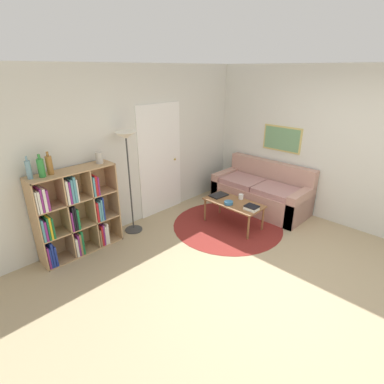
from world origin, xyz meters
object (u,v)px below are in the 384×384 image
(bottle_middle, at_px, (41,168))
(couch, at_px, (262,193))
(coffee_table, at_px, (234,204))
(cup, at_px, (241,197))
(vase_on_shelf, at_px, (99,158))
(bottle_left, at_px, (29,170))
(bottle_right, at_px, (49,165))
(bookshelf, at_px, (74,214))
(floor_lamp, at_px, (127,150))
(bowl, at_px, (229,203))
(laptop, at_px, (219,195))

(bottle_middle, bearing_deg, couch, -17.04)
(coffee_table, relative_size, cup, 11.67)
(couch, xyz_separation_m, vase_on_shelf, (-2.71, 1.09, 1.04))
(bottle_left, distance_m, bottle_right, 0.25)
(bookshelf, height_order, bottle_right, bottle_right)
(cup, xyz_separation_m, bottle_left, (-2.87, 1.17, 0.90))
(floor_lamp, xyz_separation_m, vase_on_shelf, (-0.44, 0.05, -0.05))
(coffee_table, distance_m, cup, 0.21)
(cup, height_order, vase_on_shelf, vase_on_shelf)
(coffee_table, bearing_deg, vase_on_shelf, 146.94)
(floor_lamp, xyz_separation_m, cup, (1.49, -1.09, -0.91))
(couch, bearing_deg, bookshelf, 161.16)
(cup, bearing_deg, coffee_table, 176.83)
(bottle_right, bearing_deg, bottle_middle, -164.93)
(coffee_table, distance_m, bottle_middle, 2.96)
(couch, relative_size, bottle_right, 5.95)
(bookshelf, height_order, vase_on_shelf, vase_on_shelf)
(floor_lamp, distance_m, cup, 2.06)
(bottle_middle, bearing_deg, bowl, -24.68)
(bowl, bearing_deg, laptop, 65.03)
(couch, distance_m, bowl, 1.11)
(couch, relative_size, laptop, 5.45)
(bookshelf, height_order, coffee_table, bookshelf)
(laptop, distance_m, bottle_left, 2.98)
(coffee_table, bearing_deg, couch, 2.66)
(bowl, bearing_deg, vase_on_shelf, 145.19)
(bowl, height_order, bottle_right, bottle_right)
(couch, distance_m, laptop, 1.00)
(cup, bearing_deg, couch, 4.04)
(coffee_table, bearing_deg, laptop, 85.02)
(bookshelf, height_order, cup, bookshelf)
(bottle_right, bearing_deg, bowl, -26.39)
(couch, distance_m, bottle_right, 3.74)
(cup, xyz_separation_m, vase_on_shelf, (-1.93, 1.15, 0.86))
(coffee_table, relative_size, bowl, 6.73)
(bowl, distance_m, cup, 0.32)
(coffee_table, height_order, bottle_right, bottle_right)
(bookshelf, xyz_separation_m, cup, (2.42, -1.15, -0.13))
(floor_lamp, relative_size, bottle_left, 5.73)
(cup, relative_size, vase_on_shelf, 0.51)
(couch, height_order, laptop, couch)
(bottle_left, bearing_deg, bookshelf, -3.00)
(bowl, xyz_separation_m, bottle_middle, (-2.42, 1.11, 0.92))
(couch, relative_size, vase_on_shelf, 10.68)
(coffee_table, relative_size, bottle_right, 3.32)
(coffee_table, bearing_deg, bottle_left, 156.56)
(coffee_table, height_order, bowl, bowl)
(bottle_right, height_order, vase_on_shelf, bottle_right)
(cup, xyz_separation_m, bottle_middle, (-2.73, 1.13, 0.90))
(bottle_right, bearing_deg, couch, -18.06)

